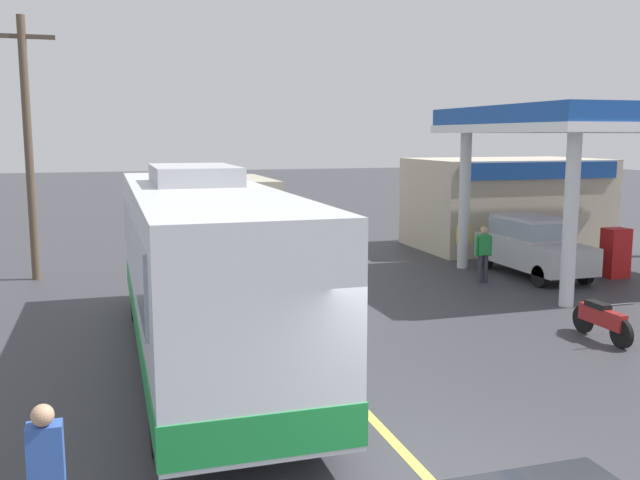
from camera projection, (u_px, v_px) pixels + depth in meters
ground at (209, 246)px, 27.28m from camera, size 120.00×120.00×0.00m
lane_divider_stripe at (231, 269)px, 22.55m from camera, size 0.16×50.00×0.01m
coach_bus_main at (203, 271)px, 13.22m from camera, size 2.60×11.04×3.69m
gas_station_roadside at (537, 182)px, 24.84m from camera, size 9.10×11.95×5.10m
car_at_pump at (532, 243)px, 21.38m from camera, size 1.70×4.20×1.82m
minibus_opposing_lane at (245, 200)px, 30.72m from camera, size 2.04×6.13×2.44m
motorcycle_parked_forecourt at (602, 319)px, 14.66m from camera, size 0.55×1.80×0.92m
pedestrian_near_pump at (464, 239)px, 22.69m from camera, size 0.55×0.22×1.66m
pedestrian_by_shop at (483, 251)px, 20.35m from camera, size 0.55×0.22×1.66m
utility_pole_roadside at (28, 144)px, 20.33m from camera, size 1.80×0.24×7.69m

